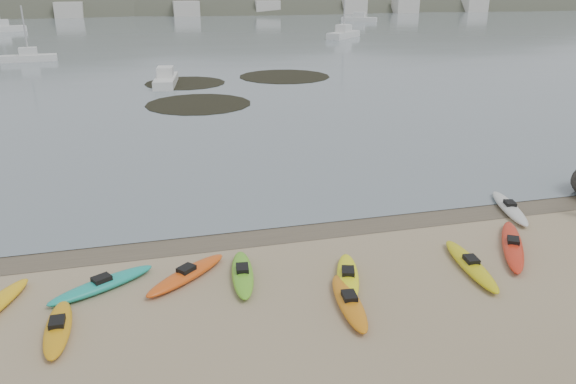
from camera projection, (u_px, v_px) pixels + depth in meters
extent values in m
plane|color=tan|center=(288.00, 227.00, 22.24)|extent=(600.00, 600.00, 0.00)
plane|color=brown|center=(290.00, 230.00, 21.96)|extent=(60.00, 60.00, 0.00)
plane|color=slate|center=(143.00, 0.00, 293.81)|extent=(1200.00, 1200.00, 0.00)
ellipsoid|color=#66C026|center=(242.00, 274.00, 18.35)|extent=(1.11, 3.29, 0.34)
ellipsoid|color=orange|center=(349.00, 302.00, 16.74)|extent=(1.04, 3.34, 0.34)
ellipsoid|color=#E75314|center=(187.00, 275.00, 18.31)|extent=(3.08, 2.76, 0.34)
ellipsoid|color=red|center=(513.00, 246.00, 20.32)|extent=(2.90, 4.16, 0.34)
ellipsoid|color=#F8F614|center=(348.00, 277.00, 18.16)|extent=(1.65, 3.28, 0.34)
ellipsoid|color=teal|center=(102.00, 285.00, 17.71)|extent=(3.44, 2.36, 0.34)
ellipsoid|color=yellow|center=(471.00, 265.00, 18.93)|extent=(1.13, 3.85, 0.34)
ellipsoid|color=orange|center=(58.00, 329.00, 15.47)|extent=(0.71, 2.92, 0.34)
ellipsoid|color=silver|center=(509.00, 208.00, 23.70)|extent=(1.73, 3.93, 0.34)
cylinder|color=black|center=(199.00, 104.00, 44.35)|extent=(8.32, 8.32, 0.04)
cylinder|color=black|center=(284.00, 77.00, 57.12)|extent=(9.22, 9.22, 0.04)
cylinder|color=black|center=(185.00, 83.00, 53.41)|extent=(7.58, 7.58, 0.04)
cube|color=silver|center=(29.00, 58.00, 67.81)|extent=(6.46, 2.37, 0.88)
cube|color=silver|center=(166.00, 81.00, 52.32)|extent=(2.72, 6.62, 0.90)
cube|color=silver|center=(344.00, 35.00, 95.61)|extent=(7.71, 7.74, 1.20)
cube|color=silver|center=(1.00, 29.00, 107.22)|extent=(9.04, 5.13, 1.22)
cube|color=silver|center=(359.00, 19.00, 134.25)|extent=(8.33, 6.33, 1.17)
ellipsoid|color=#384235|center=(20.00, 65.00, 194.45)|extent=(220.00, 120.00, 80.00)
ellipsoid|color=#384235|center=(250.00, 51.00, 207.93)|extent=(200.00, 110.00, 68.00)
ellipsoid|color=#384235|center=(442.00, 47.00, 237.76)|extent=(230.00, 130.00, 76.00)
cube|color=beige|center=(84.00, 10.00, 148.53)|extent=(7.00, 5.00, 4.00)
cube|color=beige|center=(176.00, 9.00, 154.22)|extent=(7.00, 5.00, 4.00)
cube|color=beige|center=(261.00, 8.00, 159.90)|extent=(7.00, 5.00, 4.00)
cube|color=beige|center=(340.00, 7.00, 165.59)|extent=(7.00, 5.00, 4.00)
cube|color=beige|center=(415.00, 6.00, 171.28)|extent=(7.00, 5.00, 4.00)
cube|color=beige|center=(484.00, 5.00, 176.97)|extent=(7.00, 5.00, 4.00)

